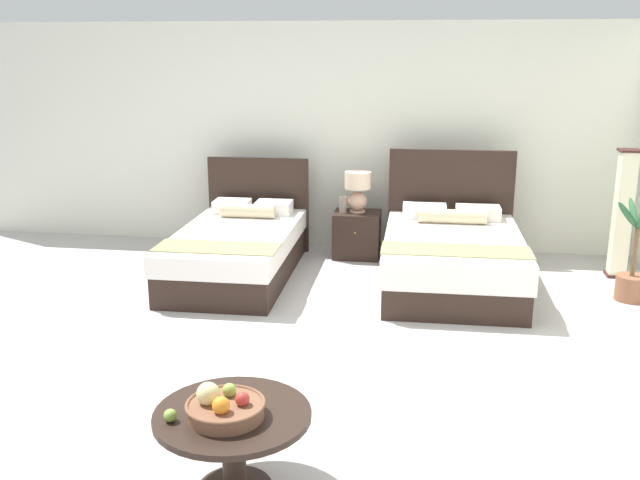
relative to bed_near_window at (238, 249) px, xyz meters
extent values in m
cube|color=#BBB5B2|center=(1.11, -1.78, -0.30)|extent=(10.08, 9.96, 0.02)
cube|color=white|center=(1.11, 1.40, 1.02)|extent=(10.08, 0.12, 2.62)
cube|color=black|center=(0.00, -0.08, -0.14)|extent=(1.12, 2.12, 0.31)
cube|color=white|center=(0.00, -0.08, 0.12)|extent=(1.16, 2.16, 0.21)
cube|color=black|center=(-0.01, 1.00, 0.26)|extent=(1.18, 0.07, 1.10)
cube|color=white|center=(-0.25, 0.71, 0.29)|extent=(0.40, 0.30, 0.14)
cube|color=white|center=(0.24, 0.71, 0.29)|extent=(0.40, 0.30, 0.14)
cylinder|color=beige|center=(0.00, 0.47, 0.30)|extent=(0.61, 0.16, 0.15)
cube|color=#8F8B60|center=(0.01, -0.77, 0.23)|extent=(1.17, 0.45, 0.01)
cube|color=black|center=(2.21, -0.08, -0.15)|extent=(1.31, 1.99, 0.29)
cube|color=white|center=(2.21, -0.08, 0.13)|extent=(1.35, 2.03, 0.26)
cube|color=black|center=(2.20, 0.93, 0.33)|extent=(1.38, 0.07, 1.25)
cube|color=white|center=(1.92, 0.64, 0.33)|extent=(0.47, 0.30, 0.14)
cube|color=white|center=(2.49, 0.65, 0.33)|extent=(0.47, 0.30, 0.14)
cylinder|color=beige|center=(2.21, 0.40, 0.33)|extent=(0.71, 0.16, 0.15)
cube|color=#8F8B60|center=(2.22, -0.64, 0.26)|extent=(1.36, 0.44, 0.01)
cube|color=black|center=(1.17, 0.87, -0.03)|extent=(0.52, 0.43, 0.52)
sphere|color=tan|center=(1.17, 0.65, 0.05)|extent=(0.02, 0.02, 0.02)
cylinder|color=#D7A78D|center=(1.17, 0.89, 0.24)|extent=(0.18, 0.18, 0.02)
ellipsoid|color=#D7A78D|center=(1.17, 0.89, 0.36)|extent=(0.22, 0.22, 0.21)
cylinder|color=#99844C|center=(1.17, 0.89, 0.48)|extent=(0.02, 0.02, 0.04)
cylinder|color=beige|center=(1.17, 0.89, 0.60)|extent=(0.30, 0.30, 0.19)
cylinder|color=gray|center=(1.01, 0.83, 0.32)|extent=(0.08, 0.08, 0.17)
torus|color=gray|center=(1.01, 0.83, 0.41)|extent=(0.08, 0.08, 0.01)
cylinder|color=black|center=(0.95, -3.68, -0.07)|extent=(0.13, 0.13, 0.44)
cylinder|color=black|center=(0.95, -3.68, 0.16)|extent=(0.84, 0.84, 0.04)
cylinder|color=brown|center=(0.93, -3.74, 0.22)|extent=(0.40, 0.40, 0.08)
torus|color=brown|center=(0.93, -3.74, 0.26)|extent=(0.42, 0.42, 0.02)
sphere|color=#BB3530|center=(1.02, -3.73, 0.29)|extent=(0.08, 0.08, 0.08)
sphere|color=#8BAB43|center=(0.93, -3.65, 0.29)|extent=(0.08, 0.08, 0.08)
sphere|color=beige|center=(0.84, -3.74, 0.31)|extent=(0.12, 0.12, 0.12)
sphere|color=orange|center=(0.94, -3.82, 0.30)|extent=(0.09, 0.09, 0.09)
sphere|color=#88AD44|center=(0.66, -3.82, 0.22)|extent=(0.07, 0.07, 0.07)
cube|color=#3A1D1B|center=(3.94, 0.56, -0.27)|extent=(0.21, 0.21, 0.03)
cube|color=#EEE5C5|center=(3.94, 0.56, 0.38)|extent=(0.17, 0.17, 1.29)
cube|color=#3A1D1B|center=(3.94, 0.56, 1.04)|extent=(0.21, 0.21, 0.02)
cylinder|color=brown|center=(3.89, -0.20, -0.17)|extent=(0.28, 0.28, 0.24)
cylinder|color=brown|center=(3.89, -0.20, 0.18)|extent=(0.04, 0.04, 0.46)
ellipsoid|color=#2E5E3A|center=(3.87, -0.06, 0.53)|extent=(0.08, 0.31, 0.29)
ellipsoid|color=#2E5E3A|center=(3.79, -0.21, 0.54)|extent=(0.25, 0.09, 0.29)
camera|label=1|loc=(1.91, -6.94, 2.04)|focal=39.75mm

